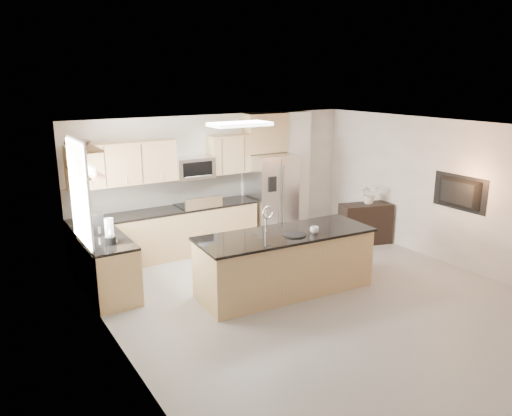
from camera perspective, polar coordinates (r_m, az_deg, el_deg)
floor at (r=7.89m, az=6.77°, el=-10.17°), size 6.50×6.50×0.00m
ceiling at (r=7.20m, az=7.40°, el=8.96°), size 6.00×6.50×0.02m
wall_back at (r=10.10m, az=-4.49°, el=3.25°), size 6.00×0.02×2.60m
wall_left at (r=6.11m, az=-15.62°, el=-5.07°), size 0.02×6.50×2.60m
wall_right at (r=9.56m, az=21.29°, el=1.60°), size 0.02×6.50×2.60m
back_counter at (r=9.54m, az=-10.06°, el=-2.77°), size 3.55×0.66×1.44m
left_counter at (r=8.16m, az=-16.72°, el=-6.36°), size 0.66×1.50×0.92m
range at (r=9.77m, az=-6.63°, el=-2.23°), size 0.76×0.64×1.14m
upper_cabinets at (r=9.34m, az=-11.23°, el=5.34°), size 3.50×0.33×0.75m
microwave at (r=9.60m, az=-7.16°, el=4.57°), size 0.76×0.40×0.40m
refrigerator at (r=10.40m, az=1.71°, el=1.31°), size 0.92×0.78×1.78m
partition_column at (r=10.92m, az=4.42°, el=4.12°), size 0.60×0.30×2.60m
window at (r=7.75m, az=-19.52°, el=1.52°), size 0.04×1.15×1.65m
shelf_lower at (r=7.82m, az=-18.96°, el=3.92°), size 0.30×1.20×0.04m
shelf_upper at (r=7.76m, az=-19.19°, el=6.60°), size 0.30×1.20×0.04m
ceiling_fixture at (r=8.29m, az=-1.85°, el=9.56°), size 1.00×0.50×0.06m
island at (r=7.91m, az=3.32°, el=-6.20°), size 2.86×1.18×1.39m
credenza at (r=10.40m, az=12.36°, el=-1.75°), size 1.11×0.69×0.83m
cup at (r=7.76m, az=6.69°, el=-2.50°), size 0.15×0.15×0.11m
platter at (r=7.64m, az=4.44°, el=-3.08°), size 0.46×0.46×0.02m
blender at (r=7.64m, az=-16.40°, el=-2.76°), size 0.17×0.17×0.40m
kettle at (r=7.79m, az=-16.26°, el=-2.90°), size 0.20×0.20×0.25m
coffee_maker at (r=8.20m, az=-17.65°, el=-1.78°), size 0.19×0.23×0.33m
bowl at (r=7.84m, az=-19.38°, el=7.12°), size 0.41×0.41×0.09m
flower_vase at (r=10.29m, az=12.89°, el=2.19°), size 0.65×0.59×0.62m
television at (r=9.36m, az=21.95°, el=1.59°), size 0.14×1.08×0.62m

